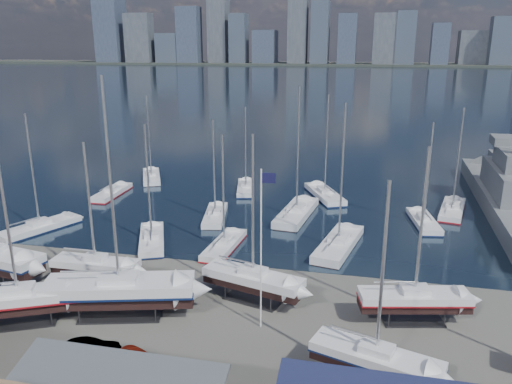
# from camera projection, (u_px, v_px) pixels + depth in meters

# --- Properties ---
(ground) EXTENTS (1400.00, 1400.00, 0.00)m
(ground) POSITION_uv_depth(u_px,v_px,m) (197.00, 313.00, 42.29)
(ground) COLOR #605E59
(ground) RESTS_ON ground
(water) EXTENTS (1400.00, 600.00, 0.40)m
(water) POSITION_uv_depth(u_px,v_px,m) (350.00, 80.00, 332.57)
(water) COLOR #192239
(water) RESTS_ON ground
(far_shore) EXTENTS (1400.00, 80.00, 2.20)m
(far_shore) POSITION_uv_depth(u_px,v_px,m) (360.00, 64.00, 575.65)
(far_shore) COLOR #2D332D
(far_shore) RESTS_ON ground
(skyline) EXTENTS (639.14, 43.80, 107.69)m
(skyline) POSITION_uv_depth(u_px,v_px,m) (354.00, 30.00, 560.75)
(skyline) COLOR #475166
(skyline) RESTS_ON far_shore
(sailboat_cradle_1) EXTENTS (10.35, 6.95, 16.33)m
(sailboat_cradle_1) POSITION_uv_depth(u_px,v_px,m) (19.00, 300.00, 40.14)
(sailboat_cradle_1) COLOR #2D2D33
(sailboat_cradle_1) RESTS_ON ground
(sailboat_cradle_2) EXTENTS (8.28, 2.39, 13.68)m
(sailboat_cradle_2) POSITION_uv_depth(u_px,v_px,m) (96.00, 265.00, 46.79)
(sailboat_cradle_2) COLOR #2D2D33
(sailboat_cradle_2) RESTS_ON ground
(sailboat_cradle_3) EXTENTS (12.84, 6.60, 19.69)m
(sailboat_cradle_3) POSITION_uv_depth(u_px,v_px,m) (120.00, 290.00, 41.35)
(sailboat_cradle_3) COLOR #2D2D33
(sailboat_cradle_3) RESTS_ON ground
(sailboat_cradle_4) EXTENTS (9.45, 4.94, 14.93)m
(sailboat_cradle_4) POSITION_uv_depth(u_px,v_px,m) (253.00, 280.00, 43.77)
(sailboat_cradle_4) COLOR #2D2D33
(sailboat_cradle_4) RESTS_ON ground
(sailboat_cradle_5) EXTENTS (8.99, 4.96, 14.16)m
(sailboat_cradle_5) POSITION_uv_depth(u_px,v_px,m) (376.00, 360.00, 32.69)
(sailboat_cradle_5) COLOR #2D2D33
(sailboat_cradle_5) RESTS_ON ground
(sailboat_cradle_6) EXTENTS (9.28, 4.38, 14.59)m
(sailboat_cradle_6) POSITION_uv_depth(u_px,v_px,m) (414.00, 299.00, 40.45)
(sailboat_cradle_6) COLOR #2D2D33
(sailboat_cradle_6) RESTS_ON ground
(sailboat_moored_0) EXTENTS (6.63, 10.30, 14.99)m
(sailboat_moored_0) POSITION_uv_depth(u_px,v_px,m) (40.00, 229.00, 60.81)
(sailboat_moored_0) COLOR black
(sailboat_moored_0) RESTS_ON water
(sailboat_moored_1) EXTENTS (2.81, 9.31, 13.83)m
(sailboat_moored_1) POSITION_uv_depth(u_px,v_px,m) (112.00, 193.00, 75.32)
(sailboat_moored_1) COLOR black
(sailboat_moored_1) RESTS_ON water
(sailboat_moored_2) EXTENTS (6.55, 9.93, 14.63)m
(sailboat_moored_2) POSITION_uv_depth(u_px,v_px,m) (152.00, 178.00, 84.33)
(sailboat_moored_2) COLOR black
(sailboat_moored_2) RESTS_ON water
(sailboat_moored_3) EXTENTS (6.23, 9.87, 14.33)m
(sailboat_moored_3) POSITION_uv_depth(u_px,v_px,m) (152.00, 241.00, 57.07)
(sailboat_moored_3) COLOR black
(sailboat_moored_3) RESTS_ON water
(sailboat_moored_4) EXTENTS (4.15, 9.27, 13.53)m
(sailboat_moored_4) POSITION_uv_depth(u_px,v_px,m) (215.00, 216.00, 65.23)
(sailboat_moored_4) COLOR black
(sailboat_moored_4) RESTS_ON water
(sailboat_moored_5) EXTENTS (4.49, 9.46, 13.64)m
(sailboat_moored_5) POSITION_uv_depth(u_px,v_px,m) (246.00, 189.00, 77.75)
(sailboat_moored_5) COLOR black
(sailboat_moored_5) RESTS_ON water
(sailboat_moored_6) EXTENTS (3.11, 9.13, 13.43)m
(sailboat_moored_6) POSITION_uv_depth(u_px,v_px,m) (224.00, 246.00, 55.50)
(sailboat_moored_6) COLOR black
(sailboat_moored_6) RESTS_ON water
(sailboat_moored_7) EXTENTS (4.68, 12.10, 17.80)m
(sailboat_moored_7) POSITION_uv_depth(u_px,v_px,m) (296.00, 214.00, 65.89)
(sailboat_moored_7) COLOR black
(sailboat_moored_7) RESTS_ON water
(sailboat_moored_8) EXTENTS (7.20, 10.93, 15.95)m
(sailboat_moored_8) POSITION_uv_depth(u_px,v_px,m) (325.00, 196.00, 74.28)
(sailboat_moored_8) COLOR black
(sailboat_moored_8) RESTS_ON water
(sailboat_moored_9) EXTENTS (5.29, 11.59, 16.90)m
(sailboat_moored_9) POSITION_uv_depth(u_px,v_px,m) (338.00, 246.00, 55.53)
(sailboat_moored_9) COLOR black
(sailboat_moored_9) RESTS_ON water
(sailboat_moored_10) EXTENTS (3.88, 9.34, 13.54)m
(sailboat_moored_10) POSITION_uv_depth(u_px,v_px,m) (424.00, 222.00, 63.04)
(sailboat_moored_10) COLOR black
(sailboat_moored_10) RESTS_ON water
(sailboat_moored_11) EXTENTS (4.86, 10.28, 14.83)m
(sailboat_moored_11) POSITION_uv_depth(u_px,v_px,m) (452.00, 211.00, 67.45)
(sailboat_moored_11) COLOR black
(sailboat_moored_11) RESTS_ON water
(naval_ship_east) EXTENTS (8.57, 44.28, 17.97)m
(naval_ship_east) POSITION_uv_depth(u_px,v_px,m) (510.00, 199.00, 67.99)
(naval_ship_east) COLOR slate
(naval_ship_east) RESTS_ON water
(car_b) EXTENTS (4.71, 2.91, 1.46)m
(car_b) POSITION_uv_depth(u_px,v_px,m) (88.00, 351.00, 35.74)
(car_b) COLOR gray
(car_b) RESTS_ON ground
(car_c) EXTENTS (4.34, 5.71, 1.44)m
(car_c) POSITION_uv_depth(u_px,v_px,m) (111.00, 369.00, 33.74)
(car_c) COLOR gray
(car_c) RESTS_ON ground
(flagpole) EXTENTS (1.15, 0.12, 13.09)m
(flagpole) POSITION_uv_depth(u_px,v_px,m) (262.00, 239.00, 38.01)
(flagpole) COLOR white
(flagpole) RESTS_ON ground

